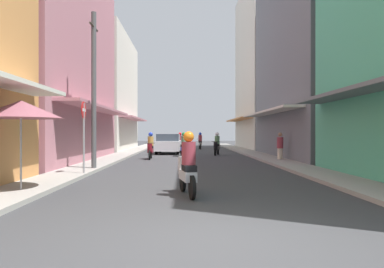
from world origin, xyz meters
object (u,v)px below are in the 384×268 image
(motorbike_maroon, at_px, (150,147))
(motorbike_orange, at_px, (180,142))
(utility_pole, at_px, (94,90))
(street_sign_no_entry, at_px, (84,128))
(parked_car, at_px, (168,144))
(motorbike_silver, at_px, (187,167))
(pedestrian_far, at_px, (280,147))
(vendor_umbrella, at_px, (21,109))
(motorbike_black, at_px, (217,145))
(motorbike_white, at_px, (200,142))
(motorbike_blue, at_px, (185,146))

(motorbike_maroon, xyz_separation_m, motorbike_orange, (1.60, 10.66, 0.00))
(utility_pole, relative_size, street_sign_no_entry, 2.42)
(motorbike_maroon, distance_m, parked_car, 5.79)
(motorbike_orange, xyz_separation_m, street_sign_no_entry, (-3.19, -19.33, 1.01))
(motorbike_silver, bearing_deg, pedestrian_far, 64.91)
(vendor_umbrella, xyz_separation_m, street_sign_no_entry, (0.55, 3.86, -0.42))
(parked_car, bearing_deg, pedestrian_far, -50.47)
(motorbike_silver, bearing_deg, motorbike_orange, 91.07)
(pedestrian_far, height_order, utility_pole, utility_pole)
(motorbike_maroon, distance_m, motorbike_orange, 10.78)
(vendor_umbrella, bearing_deg, parked_car, 80.81)
(utility_pole, distance_m, street_sign_no_entry, 2.47)
(motorbike_black, distance_m, pedestrian_far, 6.41)
(motorbike_white, bearing_deg, motorbike_silver, -93.16)
(motorbike_silver, height_order, motorbike_blue, same)
(pedestrian_far, xyz_separation_m, vendor_umbrella, (-9.27, -10.61, 1.36))
(motorbike_silver, xyz_separation_m, street_sign_no_entry, (-3.63, 4.14, 1.01))
(motorbike_white, xyz_separation_m, street_sign_no_entry, (-5.05, -21.71, 1.01))
(motorbike_silver, xyz_separation_m, motorbike_blue, (-0.03, 14.81, 0.00))
(motorbike_maroon, height_order, motorbike_silver, same)
(motorbike_orange, distance_m, utility_pole, 17.92)
(motorbike_maroon, height_order, vendor_umbrella, vendor_umbrella)
(motorbike_silver, xyz_separation_m, motorbike_black, (2.18, 16.60, 0.00))
(vendor_umbrella, bearing_deg, motorbike_orange, 80.85)
(motorbike_maroon, relative_size, street_sign_no_entry, 0.68)
(motorbike_silver, height_order, motorbike_white, same)
(utility_pole, bearing_deg, motorbike_maroon, 76.02)
(parked_car, bearing_deg, street_sign_no_entry, -99.48)
(vendor_umbrella, bearing_deg, motorbike_silver, -3.88)
(motorbike_silver, height_order, pedestrian_far, motorbike_silver)
(pedestrian_far, bearing_deg, utility_pole, -151.26)
(pedestrian_far, relative_size, vendor_umbrella, 0.66)
(motorbike_maroon, relative_size, utility_pole, 0.28)
(motorbike_maroon, height_order, parked_car, motorbike_maroon)
(motorbike_black, distance_m, motorbike_white, 9.29)
(motorbike_black, relative_size, vendor_umbrella, 0.75)
(motorbike_black, xyz_separation_m, vendor_umbrella, (-6.36, -16.31, 1.43))
(motorbike_silver, bearing_deg, motorbike_white, 86.84)
(motorbike_blue, distance_m, pedestrian_far, 6.46)
(parked_car, xyz_separation_m, vendor_umbrella, (-2.95, -18.27, 1.39))
(motorbike_black, bearing_deg, vendor_umbrella, -111.30)
(motorbike_black, height_order, motorbike_orange, same)
(motorbike_black, distance_m, parked_car, 3.93)
(motorbike_maroon, distance_m, utility_pole, 7.44)
(motorbike_white, bearing_deg, utility_pole, -104.59)
(motorbike_orange, distance_m, motorbike_blue, 8.67)
(motorbike_silver, distance_m, utility_pole, 7.56)
(motorbike_silver, distance_m, motorbike_white, 25.89)
(motorbike_white, bearing_deg, motorbike_black, -85.33)
(pedestrian_far, bearing_deg, motorbike_maroon, 164.91)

